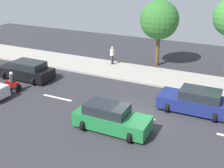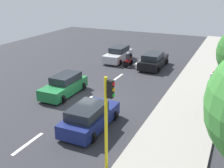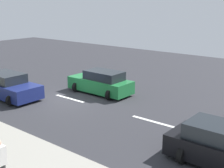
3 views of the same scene
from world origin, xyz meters
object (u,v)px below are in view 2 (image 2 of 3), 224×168
Objects in this scene: motorcycle at (128,60)px; pedestrian_by_tree at (212,81)px; car_dark_blue at (89,117)px; car_silver at (118,54)px; traffic_light_corner at (108,112)px; car_black at (153,61)px; car_green at (64,86)px.

pedestrian_by_tree is (8.53, -4.15, 0.42)m from motorcycle.
car_dark_blue is 0.99× the size of car_silver.
traffic_light_corner reaches higher than car_dark_blue.
car_dark_blue is 0.98× the size of traffic_light_corner.
pedestrian_by_tree reaches higher than car_black.
car_silver is 19.00m from traffic_light_corner.
motorcycle is at bearing -163.83° from car_black.
car_black is at bearing 67.03° from car_green.
car_dark_blue is at bearing -89.16° from car_black.
traffic_light_corner is at bearing -80.26° from car_black.
car_green is (-4.11, -9.71, -0.00)m from car_black.
car_silver is at bearing 168.06° from car_black.
car_dark_blue is 10.52m from pedestrian_by_tree.
pedestrian_by_tree is (10.31, -5.75, 0.35)m from car_silver.
car_black is at bearing 141.45° from pedestrian_by_tree.
car_green is at bearing 138.19° from car_dark_blue.
motorcycle is at bearing 108.37° from traffic_light_corner.
car_green is 0.97× the size of car_silver.
traffic_light_corner is (6.97, -6.90, 2.22)m from car_green.
car_green and car_silver have the same top height.
car_dark_blue is at bearing -41.81° from car_green.
car_black is 1.02× the size of traffic_light_corner.
traffic_light_corner reaches higher than car_black.
car_silver is (-4.41, 14.46, -0.00)m from car_dark_blue.
car_dark_blue and car_black have the same top height.
motorcycle is 9.49m from pedestrian_by_tree.
car_black is 7.80m from pedestrian_by_tree.
traffic_light_corner reaches higher than car_silver.
motorcycle reaches higher than car_green.
car_dark_blue is 0.96× the size of car_black.
traffic_light_corner reaches higher than pedestrian_by_tree.
pedestrian_by_tree is at bearing 74.56° from traffic_light_corner.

